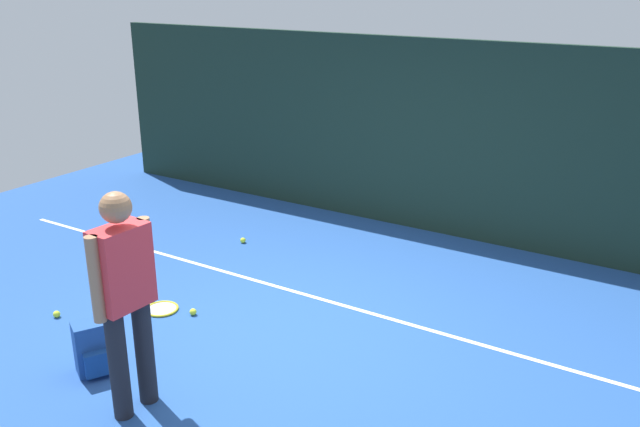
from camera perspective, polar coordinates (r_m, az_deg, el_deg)
name	(u,v)px	position (r m, az deg, el deg)	size (l,w,h in m)	color
ground_plane	(297,328)	(6.27, -1.96, -9.69)	(12.00, 12.00, 0.00)	#234C93
back_fence	(433,138)	(8.34, 9.57, 6.30)	(10.00, 0.10, 2.37)	#192D23
court_line	(332,302)	(6.73, 0.99, -7.49)	(9.00, 0.05, 0.00)	white
tennis_player	(125,291)	(4.96, -16.20, -6.32)	(0.24, 0.53, 1.70)	black
tennis_racket	(160,308)	(6.78, -13.35, -7.76)	(0.64, 0.40, 0.03)	black
backpack	(95,349)	(5.85, -18.52, -10.78)	(0.37, 0.36, 0.44)	#1E478C
tennis_ball_near_player	(193,312)	(6.59, -10.69, -8.17)	(0.07, 0.07, 0.07)	#CCE033
tennis_ball_mid_court	(57,314)	(6.91, -21.38, -7.93)	(0.07, 0.07, 0.07)	#CCE033
tennis_ball_far_left	(243,240)	(8.19, -6.53, -2.26)	(0.07, 0.07, 0.07)	#CCE033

